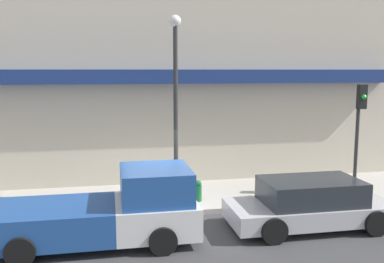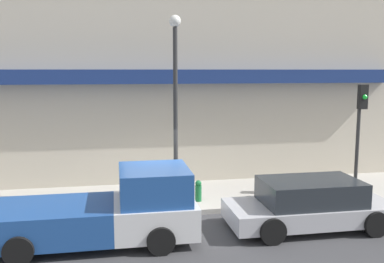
% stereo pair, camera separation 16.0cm
% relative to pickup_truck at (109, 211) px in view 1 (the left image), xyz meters
% --- Properties ---
extents(ground_plane, '(80.00, 80.00, 0.00)m').
position_rel_pickup_truck_xyz_m(ground_plane, '(1.69, 1.56, -0.81)').
color(ground_plane, '#38383A').
extents(sidewalk, '(36.00, 3.36, 0.16)m').
position_rel_pickup_truck_xyz_m(sidewalk, '(1.69, 3.24, -0.73)').
color(sidewalk, '#ADA89E').
rests_on(sidewalk, ground).
extents(building, '(19.80, 3.80, 10.40)m').
position_rel_pickup_truck_xyz_m(building, '(1.68, 6.40, 4.38)').
color(building, '#BCB29E').
rests_on(building, ground).
extents(pickup_truck, '(5.14, 2.26, 1.87)m').
position_rel_pickup_truck_xyz_m(pickup_truck, '(0.00, 0.00, 0.00)').
color(pickup_truck, silver).
rests_on(pickup_truck, ground).
extents(parked_car, '(4.59, 2.06, 1.36)m').
position_rel_pickup_truck_xyz_m(parked_car, '(5.47, -0.00, -0.14)').
color(parked_car, '#ADADB2').
rests_on(parked_car, ground).
extents(fire_hydrant, '(0.21, 0.21, 0.69)m').
position_rel_pickup_truck_xyz_m(fire_hydrant, '(2.81, 2.43, -0.31)').
color(fire_hydrant, '#196633').
rests_on(fire_hydrant, sidewalk).
extents(street_lamp, '(0.36, 0.36, 5.83)m').
position_rel_pickup_truck_xyz_m(street_lamp, '(2.09, 2.51, 2.96)').
color(street_lamp, '#2D2D2D').
rests_on(street_lamp, sidewalk).
extents(traffic_light, '(0.28, 0.42, 3.71)m').
position_rel_pickup_truck_xyz_m(traffic_light, '(8.22, 2.21, 1.90)').
color(traffic_light, '#2D2D2D').
rests_on(traffic_light, sidewalk).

